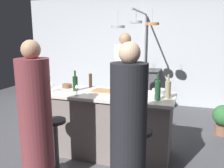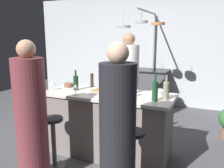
{
  "view_description": "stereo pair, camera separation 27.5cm",
  "coord_description": "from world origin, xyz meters",
  "px_view_note": "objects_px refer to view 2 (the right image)",
  "views": [
    {
      "loc": [
        1.04,
        -3.01,
        1.7
      ],
      "look_at": [
        0.0,
        0.15,
        1.0
      ],
      "focal_mm": 38.09,
      "sensor_mm": 36.0,
      "label": 1
    },
    {
      "loc": [
        1.29,
        -2.91,
        1.7
      ],
      "look_at": [
        0.0,
        0.15,
        1.0
      ],
      "focal_mm": 38.09,
      "sensor_mm": 36.0,
      "label": 2
    }
  ],
  "objects_px": {
    "guest_left": "(31,120)",
    "wine_bottle_white": "(166,90)",
    "bar_stool_left": "(54,140)",
    "wine_glass_near_right_guest": "(53,83)",
    "wine_glass_by_chef": "(76,87)",
    "wine_bottle_dark": "(129,82)",
    "wine_bottle_rose": "(131,85)",
    "cutting_board": "(104,91)",
    "pepper_mill": "(92,80)",
    "mixing_bowl_wooden": "(69,85)",
    "stove_range": "(150,88)",
    "mixing_bowl_steel": "(159,92)",
    "chef": "(128,86)",
    "bar_stool_right": "(133,157)",
    "wine_glass_near_left_guest": "(134,89)",
    "wine_bottle_red": "(76,82)",
    "wine_bottle_green": "(155,91)",
    "guest_right": "(118,136)"
  },
  "relations": [
    {
      "from": "wine_glass_by_chef",
      "to": "wine_glass_near_right_guest",
      "type": "bearing_deg",
      "value": 165.71
    },
    {
      "from": "wine_glass_by_chef",
      "to": "wine_glass_near_right_guest",
      "type": "relative_size",
      "value": 1.0
    },
    {
      "from": "wine_bottle_red",
      "to": "wine_glass_by_chef",
      "type": "height_order",
      "value": "wine_bottle_red"
    },
    {
      "from": "cutting_board",
      "to": "mixing_bowl_wooden",
      "type": "xyz_separation_m",
      "value": [
        -0.62,
        0.05,
        0.02
      ]
    },
    {
      "from": "wine_glass_by_chef",
      "to": "guest_left",
      "type": "bearing_deg",
      "value": -101.24
    },
    {
      "from": "guest_left",
      "to": "wine_glass_near_right_guest",
      "type": "xyz_separation_m",
      "value": [
        -0.31,
        0.83,
        0.24
      ]
    },
    {
      "from": "cutting_board",
      "to": "wine_glass_near_left_guest",
      "type": "relative_size",
      "value": 2.19
    },
    {
      "from": "bar_stool_left",
      "to": "bar_stool_right",
      "type": "bearing_deg",
      "value": 0.0
    },
    {
      "from": "stove_range",
      "to": "wine_bottle_rose",
      "type": "xyz_separation_m",
      "value": [
        0.3,
        -2.35,
        0.57
      ]
    },
    {
      "from": "wine_bottle_green",
      "to": "wine_bottle_dark",
      "type": "distance_m",
      "value": 0.62
    },
    {
      "from": "wine_bottle_green",
      "to": "wine_glass_near_right_guest",
      "type": "xyz_separation_m",
      "value": [
        -1.5,
        -0.01,
        -0.02
      ]
    },
    {
      "from": "bar_stool_right",
      "to": "wine_glass_near_left_guest",
      "type": "height_order",
      "value": "wine_glass_near_left_guest"
    },
    {
      "from": "wine_bottle_red",
      "to": "wine_bottle_green",
      "type": "distance_m",
      "value": 1.2
    },
    {
      "from": "wine_bottle_red",
      "to": "wine_glass_near_right_guest",
      "type": "height_order",
      "value": "wine_bottle_red"
    },
    {
      "from": "chef",
      "to": "wine_glass_near_left_guest",
      "type": "height_order",
      "value": "chef"
    },
    {
      "from": "wine_bottle_dark",
      "to": "wine_glass_near_right_guest",
      "type": "relative_size",
      "value": 2.13
    },
    {
      "from": "bar_stool_left",
      "to": "wine_bottle_dark",
      "type": "bearing_deg",
      "value": 51.86
    },
    {
      "from": "wine_bottle_white",
      "to": "mixing_bowl_steel",
      "type": "distance_m",
      "value": 0.27
    },
    {
      "from": "guest_left",
      "to": "pepper_mill",
      "type": "bearing_deg",
      "value": 84.93
    },
    {
      "from": "chef",
      "to": "bar_stool_left",
      "type": "xyz_separation_m",
      "value": [
        -0.45,
        -1.58,
        -0.42
      ]
    },
    {
      "from": "guest_right",
      "to": "wine_bottle_dark",
      "type": "height_order",
      "value": "guest_right"
    },
    {
      "from": "chef",
      "to": "wine_bottle_red",
      "type": "xyz_separation_m",
      "value": [
        -0.48,
        -0.96,
        0.21
      ]
    },
    {
      "from": "guest_left",
      "to": "bar_stool_left",
      "type": "bearing_deg",
      "value": 87.6
    },
    {
      "from": "pepper_mill",
      "to": "wine_glass_near_right_guest",
      "type": "xyz_separation_m",
      "value": [
        -0.42,
        -0.41,
        0.0
      ]
    },
    {
      "from": "wine_bottle_dark",
      "to": "mixing_bowl_wooden",
      "type": "relative_size",
      "value": 2.16
    },
    {
      "from": "bar_stool_left",
      "to": "wine_bottle_dark",
      "type": "xyz_separation_m",
      "value": [
        0.69,
        0.88,
        0.64
      ]
    },
    {
      "from": "cutting_board",
      "to": "wine_glass_near_right_guest",
      "type": "xyz_separation_m",
      "value": [
        -0.72,
        -0.23,
        0.1
      ]
    },
    {
      "from": "wine_glass_by_chef",
      "to": "wine_bottle_dark",
      "type": "bearing_deg",
      "value": 42.72
    },
    {
      "from": "chef",
      "to": "wine_bottle_red",
      "type": "bearing_deg",
      "value": -116.25
    },
    {
      "from": "guest_left",
      "to": "wine_bottle_rose",
      "type": "height_order",
      "value": "guest_left"
    },
    {
      "from": "wine_bottle_white",
      "to": "wine_bottle_green",
      "type": "relative_size",
      "value": 0.93
    },
    {
      "from": "bar_stool_left",
      "to": "wine_bottle_green",
      "type": "bearing_deg",
      "value": 22.57
    },
    {
      "from": "wine_bottle_dark",
      "to": "guest_left",
      "type": "bearing_deg",
      "value": -119.85
    },
    {
      "from": "bar_stool_left",
      "to": "wine_glass_near_right_guest",
      "type": "height_order",
      "value": "wine_glass_near_right_guest"
    },
    {
      "from": "guest_left",
      "to": "cutting_board",
      "type": "xyz_separation_m",
      "value": [
        0.4,
        1.05,
        0.15
      ]
    },
    {
      "from": "wine_bottle_white",
      "to": "mixing_bowl_wooden",
      "type": "bearing_deg",
      "value": 174.74
    },
    {
      "from": "bar_stool_left",
      "to": "wine_bottle_rose",
      "type": "distance_m",
      "value": 1.24
    },
    {
      "from": "bar_stool_left",
      "to": "pepper_mill",
      "type": "distance_m",
      "value": 1.09
    },
    {
      "from": "bar_stool_left",
      "to": "bar_stool_right",
      "type": "xyz_separation_m",
      "value": [
        1.06,
        0.0,
        0.0
      ]
    },
    {
      "from": "mixing_bowl_steel",
      "to": "chef",
      "type": "bearing_deg",
      "value": 132.85
    },
    {
      "from": "bar_stool_left",
      "to": "mixing_bowl_wooden",
      "type": "relative_size",
      "value": 4.73
    },
    {
      "from": "cutting_board",
      "to": "mixing_bowl_steel",
      "type": "height_order",
      "value": "mixing_bowl_steel"
    },
    {
      "from": "guest_left",
      "to": "pepper_mill",
      "type": "height_order",
      "value": "guest_left"
    },
    {
      "from": "bar_stool_left",
      "to": "guest_left",
      "type": "height_order",
      "value": "guest_left"
    },
    {
      "from": "guest_left",
      "to": "wine_bottle_white",
      "type": "bearing_deg",
      "value": 36.55
    },
    {
      "from": "mixing_bowl_wooden",
      "to": "wine_glass_near_left_guest",
      "type": "bearing_deg",
      "value": -8.64
    },
    {
      "from": "cutting_board",
      "to": "wine_bottle_green",
      "type": "relative_size",
      "value": 0.97
    },
    {
      "from": "guest_left",
      "to": "pepper_mill",
      "type": "xyz_separation_m",
      "value": [
        0.11,
        1.24,
        0.24
      ]
    },
    {
      "from": "cutting_board",
      "to": "pepper_mill",
      "type": "xyz_separation_m",
      "value": [
        -0.29,
        0.19,
        0.1
      ]
    },
    {
      "from": "stove_range",
      "to": "wine_bottle_dark",
      "type": "distance_m",
      "value": 2.27
    }
  ]
}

